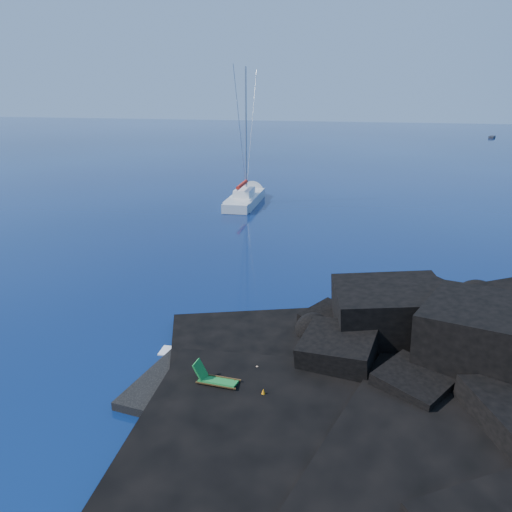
{
  "coord_description": "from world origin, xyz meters",
  "views": [
    {
      "loc": [
        9.49,
        -16.27,
        11.53
      ],
      "look_at": [
        1.94,
        11.76,
        2.0
      ],
      "focal_mm": 35.0,
      "sensor_mm": 36.0,
      "label": 1
    }
  ],
  "objects": [
    {
      "name": "headland",
      "position": [
        13.0,
        3.0,
        0.0
      ],
      "size": [
        24.0,
        24.0,
        3.6
      ],
      "primitive_type": null,
      "color": "black",
      "rests_on": "ground"
    },
    {
      "name": "ground",
      "position": [
        0.0,
        0.0,
        0.0
      ],
      "size": [
        400.0,
        400.0,
        0.0
      ],
      "primitive_type": "plane",
      "color": "black",
      "rests_on": "ground"
    },
    {
      "name": "deck_chair",
      "position": [
        3.61,
        -0.13,
        0.94
      ],
      "size": [
        1.74,
        0.81,
        1.18
      ],
      "primitive_type": null,
      "rotation": [
        0.0,
        0.0,
        -0.03
      ],
      "color": "#1D8233",
      "rests_on": "beach"
    },
    {
      "name": "beach",
      "position": [
        4.5,
        0.5,
        0.0
      ],
      "size": [
        9.08,
        6.86,
        0.7
      ],
      "primitive_type": "cube",
      "rotation": [
        0.0,
        0.0,
        -0.1
      ],
      "color": "black",
      "rests_on": "ground"
    },
    {
      "name": "sunbather",
      "position": [
        4.36,
        1.25,
        0.53
      ],
      "size": [
        1.83,
        1.33,
        0.25
      ],
      "primitive_type": null,
      "rotation": [
        0.0,
        0.0,
        0.53
      ],
      "color": "tan",
      "rests_on": "towel"
    },
    {
      "name": "distant_boat_a",
      "position": [
        34.93,
        131.76,
        0.0
      ],
      "size": [
        2.36,
        4.14,
        0.53
      ],
      "primitive_type": "cube",
      "rotation": [
        0.0,
        0.0,
        -0.31
      ],
      "color": "#232328",
      "rests_on": "ground"
    },
    {
      "name": "surf_foam",
      "position": [
        5.0,
        5.0,
        0.0
      ],
      "size": [
        10.0,
        8.0,
        0.06
      ],
      "primitive_type": null,
      "color": "white",
      "rests_on": "ground"
    },
    {
      "name": "towel",
      "position": [
        4.36,
        1.25,
        0.38
      ],
      "size": [
        2.35,
        1.95,
        0.06
      ],
      "primitive_type": "cube",
      "rotation": [
        0.0,
        0.0,
        0.53
      ],
      "color": "silver",
      "rests_on": "beach"
    },
    {
      "name": "marker_cone",
      "position": [
        5.5,
        -0.38,
        0.6
      ],
      "size": [
        0.44,
        0.44,
        0.5
      ],
      "primitive_type": "cone",
      "rotation": [
        0.0,
        0.0,
        -0.43
      ],
      "color": "orange",
      "rests_on": "beach"
    },
    {
      "name": "sailboat",
      "position": [
        -5.55,
        35.11,
        0.0
      ],
      "size": [
        3.82,
        13.68,
        14.17
      ],
      "primitive_type": null,
      "rotation": [
        0.0,
        0.0,
        0.07
      ],
      "color": "silver",
      "rests_on": "ground"
    }
  ]
}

